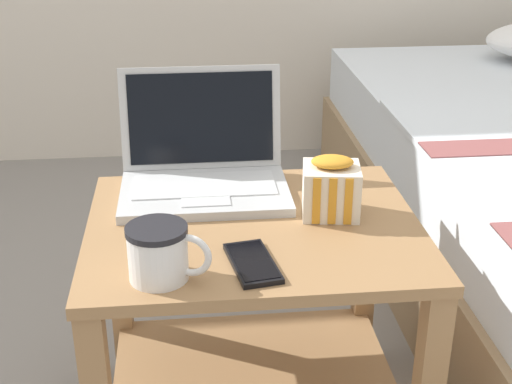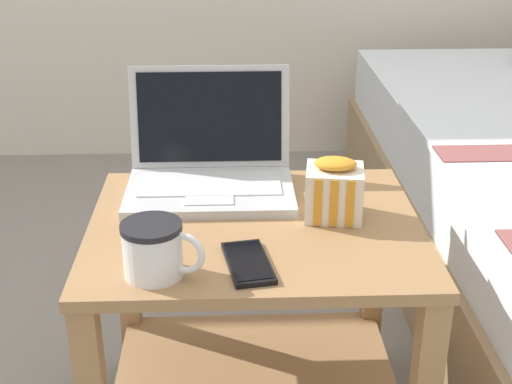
% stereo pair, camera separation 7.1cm
% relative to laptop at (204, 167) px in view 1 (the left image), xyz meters
% --- Properties ---
extents(bedside_table, '(0.61, 0.49, 0.48)m').
position_rel_laptop_xyz_m(bedside_table, '(0.08, -0.17, -0.22)').
color(bedside_table, '#997047').
rests_on(bedside_table, ground_plane).
extents(laptop, '(0.33, 0.26, 0.23)m').
position_rel_laptop_xyz_m(laptop, '(0.00, 0.00, 0.00)').
color(laptop, '#B7BABC').
rests_on(laptop, bedside_table).
extents(mug_front_left, '(0.13, 0.10, 0.09)m').
position_rel_laptop_xyz_m(mug_front_left, '(-0.08, -0.34, 0.00)').
color(mug_front_left, white).
rests_on(mug_front_left, bedside_table).
extents(snack_bag, '(0.12, 0.11, 0.12)m').
position_rel_laptop_xyz_m(snack_bag, '(0.23, -0.14, 0.01)').
color(snack_bag, silver).
rests_on(snack_bag, bedside_table).
extents(cell_phone, '(0.09, 0.15, 0.01)m').
position_rel_laptop_xyz_m(cell_phone, '(0.07, -0.32, -0.04)').
color(cell_phone, black).
rests_on(cell_phone, bedside_table).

